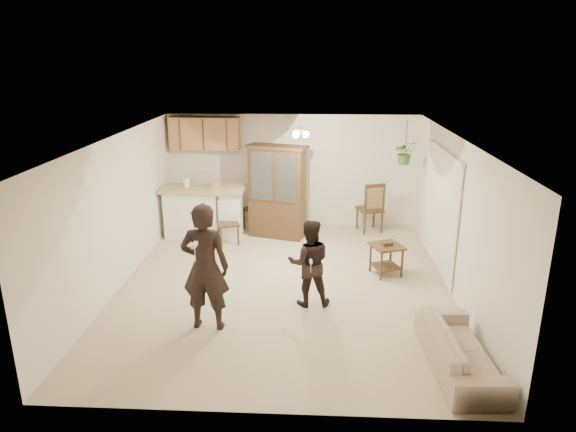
{
  "coord_description": "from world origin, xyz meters",
  "views": [
    {
      "loc": [
        0.46,
        -7.92,
        3.76
      ],
      "look_at": [
        0.04,
        0.4,
        1.11
      ],
      "focal_mm": 32.0,
      "sensor_mm": 36.0,
      "label": 1
    }
  ],
  "objects_px": {
    "chair_bar": "(228,231)",
    "chair_hutch_right": "(369,217)",
    "china_hutch": "(277,192)",
    "child": "(309,264)",
    "sofa": "(461,342)",
    "adult": "(205,269)",
    "chair_hutch_left": "(256,216)",
    "side_table": "(386,259)"
  },
  "relations": [
    {
      "from": "sofa",
      "to": "chair_hutch_left",
      "type": "relative_size",
      "value": 1.77
    },
    {
      "from": "chair_hutch_left",
      "to": "adult",
      "type": "bearing_deg",
      "value": -51.14
    },
    {
      "from": "sofa",
      "to": "chair_bar",
      "type": "xyz_separation_m",
      "value": [
        -3.58,
        4.23,
        -0.09
      ]
    },
    {
      "from": "chair_hutch_right",
      "to": "sofa",
      "type": "bearing_deg",
      "value": 77.78
    },
    {
      "from": "sofa",
      "to": "side_table",
      "type": "relative_size",
      "value": 2.86
    },
    {
      "from": "child",
      "to": "china_hutch",
      "type": "relative_size",
      "value": 0.69
    },
    {
      "from": "china_hutch",
      "to": "chair_hutch_right",
      "type": "xyz_separation_m",
      "value": [
        2.0,
        0.44,
        -0.65
      ]
    },
    {
      "from": "sofa",
      "to": "adult",
      "type": "relative_size",
      "value": 1.04
    },
    {
      "from": "adult",
      "to": "china_hutch",
      "type": "relative_size",
      "value": 0.92
    },
    {
      "from": "china_hutch",
      "to": "chair_hutch_right",
      "type": "distance_m",
      "value": 2.15
    },
    {
      "from": "sofa",
      "to": "adult",
      "type": "distance_m",
      "value": 3.48
    },
    {
      "from": "child",
      "to": "chair_bar",
      "type": "bearing_deg",
      "value": -61.55
    },
    {
      "from": "child",
      "to": "chair_hutch_left",
      "type": "xyz_separation_m",
      "value": [
        -1.21,
        3.52,
        -0.38
      ]
    },
    {
      "from": "chair_bar",
      "to": "adult",
      "type": "bearing_deg",
      "value": -104.61
    },
    {
      "from": "adult",
      "to": "side_table",
      "type": "bearing_deg",
      "value": -141.69
    },
    {
      "from": "adult",
      "to": "china_hutch",
      "type": "height_order",
      "value": "china_hutch"
    },
    {
      "from": "sofa",
      "to": "adult",
      "type": "bearing_deg",
      "value": 73.06
    },
    {
      "from": "sofa",
      "to": "child",
      "type": "relative_size",
      "value": 1.39
    },
    {
      "from": "chair_hutch_right",
      "to": "chair_bar",
      "type": "bearing_deg",
      "value": -1.54
    },
    {
      "from": "china_hutch",
      "to": "chair_hutch_right",
      "type": "bearing_deg",
      "value": 29.15
    },
    {
      "from": "china_hutch",
      "to": "chair_bar",
      "type": "distance_m",
      "value": 1.3
    },
    {
      "from": "side_table",
      "to": "chair_bar",
      "type": "bearing_deg",
      "value": 155.01
    },
    {
      "from": "sofa",
      "to": "chair_hutch_left",
      "type": "distance_m",
      "value": 6.01
    },
    {
      "from": "side_table",
      "to": "chair_hutch_left",
      "type": "relative_size",
      "value": 0.62
    },
    {
      "from": "side_table",
      "to": "china_hutch",
      "type": "bearing_deg",
      "value": 137.21
    },
    {
      "from": "china_hutch",
      "to": "chair_hutch_left",
      "type": "xyz_separation_m",
      "value": [
        -0.5,
        0.42,
        -0.67
      ]
    },
    {
      "from": "child",
      "to": "chair_hutch_right",
      "type": "bearing_deg",
      "value": -114.58
    },
    {
      "from": "chair_bar",
      "to": "child",
      "type": "bearing_deg",
      "value": -75.89
    },
    {
      "from": "child",
      "to": "china_hutch",
      "type": "distance_m",
      "value": 3.19
    },
    {
      "from": "adult",
      "to": "chair_bar",
      "type": "height_order",
      "value": "adult"
    },
    {
      "from": "sofa",
      "to": "chair_hutch_right",
      "type": "relative_size",
      "value": 1.68
    },
    {
      "from": "adult",
      "to": "chair_hutch_left",
      "type": "relative_size",
      "value": 1.7
    },
    {
      "from": "sofa",
      "to": "side_table",
      "type": "bearing_deg",
      "value": 8.12
    },
    {
      "from": "adult",
      "to": "chair_hutch_right",
      "type": "distance_m",
      "value": 5.14
    },
    {
      "from": "child",
      "to": "chair_bar",
      "type": "distance_m",
      "value": 3.13
    },
    {
      "from": "sofa",
      "to": "chair_hutch_right",
      "type": "bearing_deg",
      "value": 3.85
    },
    {
      "from": "adult",
      "to": "chair_bar",
      "type": "bearing_deg",
      "value": -82.68
    },
    {
      "from": "chair_bar",
      "to": "chair_hutch_right",
      "type": "xyz_separation_m",
      "value": [
        2.98,
        0.93,
        0.04
      ]
    },
    {
      "from": "sofa",
      "to": "child",
      "type": "xyz_separation_m",
      "value": [
        -1.89,
        1.62,
        0.31
      ]
    },
    {
      "from": "child",
      "to": "china_hutch",
      "type": "bearing_deg",
      "value": -81.62
    },
    {
      "from": "child",
      "to": "chair_bar",
      "type": "xyz_separation_m",
      "value": [
        -1.69,
        2.61,
        -0.4
      ]
    },
    {
      "from": "adult",
      "to": "chair_bar",
      "type": "xyz_separation_m",
      "value": [
        -0.25,
        3.39,
        -0.63
      ]
    }
  ]
}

